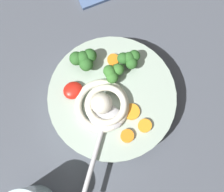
% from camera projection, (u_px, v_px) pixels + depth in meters
% --- Properties ---
extents(table_slab, '(1.31, 1.31, 0.04)m').
position_uv_depth(table_slab, '(112.00, 91.00, 0.57)').
color(table_slab, '#474C56').
rests_on(table_slab, ground).
extents(soup_bowl, '(0.22, 0.22, 0.05)m').
position_uv_depth(soup_bowl, '(112.00, 99.00, 0.52)').
color(soup_bowl, '#9EB2A3').
rests_on(soup_bowl, table_slab).
extents(noodle_pile, '(0.10, 0.10, 0.04)m').
position_uv_depth(noodle_pile, '(103.00, 105.00, 0.48)').
color(noodle_pile, silver).
rests_on(noodle_pile, soup_bowl).
extents(soup_spoon, '(0.14, 0.15, 0.02)m').
position_uv_depth(soup_spoon, '(103.00, 125.00, 0.48)').
color(soup_spoon, '#B7B7BC').
rests_on(soup_spoon, soup_bowl).
extents(chili_sauce_dollop, '(0.03, 0.03, 0.02)m').
position_uv_depth(chili_sauce_dollop, '(73.00, 90.00, 0.49)').
color(chili_sauce_dollop, red).
rests_on(chili_sauce_dollop, soup_bowl).
extents(broccoli_floret_left, '(0.04, 0.03, 0.03)m').
position_uv_depth(broccoli_floret_left, '(113.00, 73.00, 0.49)').
color(broccoli_floret_left, '#7A9E60').
rests_on(broccoli_floret_left, soup_bowl).
extents(broccoli_floret_right, '(0.04, 0.03, 0.03)m').
position_uv_depth(broccoli_floret_right, '(129.00, 59.00, 0.49)').
color(broccoli_floret_right, '#7A9E60').
rests_on(broccoli_floret_right, soup_bowl).
extents(broccoli_floret_beside_noodles, '(0.05, 0.04, 0.04)m').
position_uv_depth(broccoli_floret_beside_noodles, '(84.00, 59.00, 0.49)').
color(broccoli_floret_beside_noodles, '#7A9E60').
rests_on(broccoli_floret_beside_noodles, soup_bowl).
extents(carrot_slice_rear, '(0.02, 0.02, 0.01)m').
position_uv_depth(carrot_slice_rear, '(145.00, 126.00, 0.48)').
color(carrot_slice_rear, orange).
rests_on(carrot_slice_rear, soup_bowl).
extents(carrot_slice_far, '(0.02, 0.02, 0.01)m').
position_uv_depth(carrot_slice_far, '(127.00, 136.00, 0.48)').
color(carrot_slice_far, orange).
rests_on(carrot_slice_far, soup_bowl).
extents(carrot_slice_beside_chili, '(0.03, 0.03, 0.01)m').
position_uv_depth(carrot_slice_beside_chili, '(132.00, 112.00, 0.49)').
color(carrot_slice_beside_chili, orange).
rests_on(carrot_slice_beside_chili, soup_bowl).
extents(carrot_slice_extra_b, '(0.02, 0.02, 0.01)m').
position_uv_depth(carrot_slice_extra_b, '(113.00, 60.00, 0.51)').
color(carrot_slice_extra_b, orange).
rests_on(carrot_slice_extra_b, soup_bowl).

